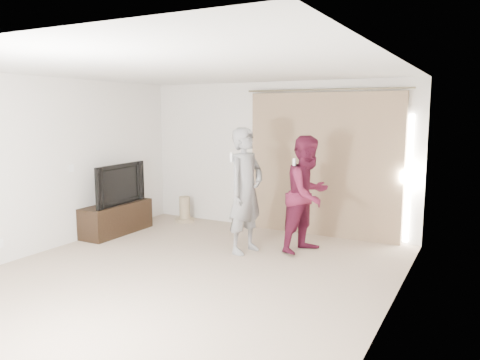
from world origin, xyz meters
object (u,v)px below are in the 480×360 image
Objects in this scene: tv_console at (117,218)px; person_woman at (308,194)px; person_man at (246,191)px; tv at (115,184)px.

tv_console is 0.78× the size of person_woman.
person_woman is at bearing 29.89° from person_man.
person_man is (2.46, 0.09, 0.06)m from tv.
person_man reaches higher than person_woman.
person_woman is (3.26, 0.55, 0.01)m from tv.
person_woman is (3.26, 0.55, 0.61)m from tv_console.
person_man is 0.92m from person_woman.
person_woman reaches higher than tv_console.
person_man is 1.07× the size of person_woman.
tv is 0.69× the size of person_woman.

